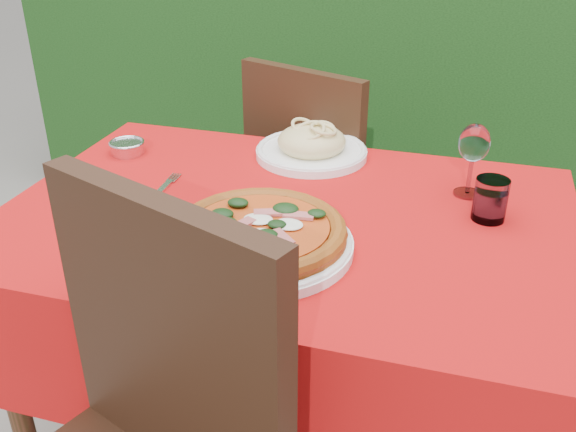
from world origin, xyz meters
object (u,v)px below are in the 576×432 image
(water_glass, at_px, (490,201))
(steel_ramekin, at_px, (127,148))
(chair_far, at_px, (320,184))
(wine_glass, at_px, (474,146))
(pizza_plate, at_px, (260,235))
(fork, at_px, (158,194))
(pasta_plate, at_px, (312,146))

(water_glass, bearing_deg, steel_ramekin, 173.37)
(chair_far, bearing_deg, wine_glass, 158.52)
(water_glass, bearing_deg, chair_far, 133.98)
(pizza_plate, relative_size, fork, 1.81)
(chair_far, distance_m, fork, 0.70)
(water_glass, height_order, fork, water_glass)
(fork, bearing_deg, pasta_plate, 46.64)
(chair_far, xyz_separation_m, wine_glass, (0.45, -0.41, 0.34))
(water_glass, xyz_separation_m, steel_ramekin, (-0.94, 0.11, -0.03))
(pasta_plate, distance_m, wine_glass, 0.44)
(steel_ramekin, bearing_deg, fork, -46.99)
(pasta_plate, relative_size, wine_glass, 1.70)
(pasta_plate, bearing_deg, water_glass, -26.89)
(chair_far, xyz_separation_m, water_glass, (0.50, -0.52, 0.26))
(pizza_plate, relative_size, steel_ramekin, 4.33)
(fork, relative_size, steel_ramekin, 2.40)
(steel_ramekin, bearing_deg, pasta_plate, 14.46)
(wine_glass, xyz_separation_m, steel_ramekin, (-0.89, -0.00, -0.11))
(pasta_plate, height_order, wine_glass, wine_glass)
(wine_glass, bearing_deg, chair_far, 137.99)
(chair_far, bearing_deg, pizza_plate, 115.41)
(fork, bearing_deg, steel_ramekin, 130.79)
(pasta_plate, xyz_separation_m, wine_glass, (0.41, -0.12, 0.09))
(chair_far, height_order, steel_ramekin, chair_far)
(pizza_plate, height_order, water_glass, water_glass)
(pasta_plate, distance_m, water_glass, 0.51)
(pizza_plate, distance_m, wine_glass, 0.55)
(pizza_plate, bearing_deg, fork, 151.65)
(pizza_plate, height_order, wine_glass, wine_glass)
(pasta_plate, height_order, water_glass, water_glass)
(water_glass, relative_size, wine_glass, 0.54)
(wine_glass, height_order, steel_ramekin, wine_glass)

